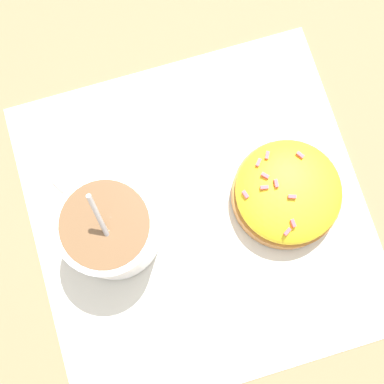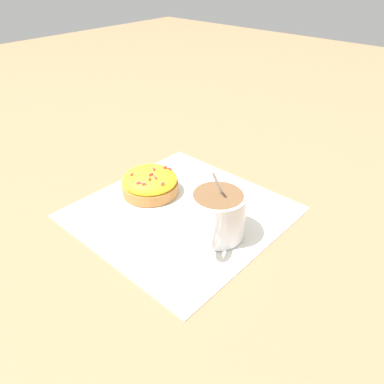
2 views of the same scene
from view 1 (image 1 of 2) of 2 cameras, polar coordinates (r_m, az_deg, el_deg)
The scene contains 4 objects.
ground_plane at distance 0.50m, azimuth 0.81°, elevation -2.52°, with size 3.00×3.00×0.00m, color #93704C.
paper_napkin at distance 0.50m, azimuth 0.81°, elevation -2.49°, with size 0.31×0.31×0.00m.
coffee_cup at distance 0.46m, azimuth -8.85°, elevation -3.85°, with size 0.08×0.10×0.12m.
frosted_pastry at distance 0.49m, azimuth 10.15°, elevation -0.08°, with size 0.10×0.10×0.05m.
Camera 1 is at (0.03, 0.07, 0.49)m, focal length 50.00 mm.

